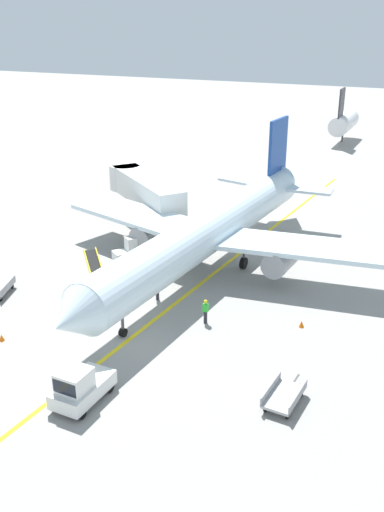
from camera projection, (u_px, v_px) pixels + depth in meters
The scene contains 13 objects.
ground_plane at pixel (130, 343), 36.02m from camera, with size 300.00×300.00×0.00m, color gray.
taxi_line_yellow at pixel (168, 309), 40.18m from camera, with size 0.30×80.00×0.01m, color yellow.
airliner at pixel (211, 230), 45.23m from camera, with size 28.51×35.34×10.10m.
jet_bridge at pixel (141, 188), 55.85m from camera, with size 11.59×9.87×4.85m.
pushback_tug at pixel (80, 387), 30.13m from camera, with size 2.02×3.66×2.20m.
baggage_tug_near_wing at pixel (130, 251), 47.75m from camera, with size 2.50×2.69×2.10m.
belt_loader_forward_hold at pixel (98, 285), 42.04m from camera, with size 4.36×4.47×2.59m.
baggage_cart_empty_trailing at pixel (284, 396), 30.24m from camera, with size 1.76×3.81×0.94m.
ground_crew_marshaller at pixel (157, 288), 41.23m from camera, with size 0.36×0.24×1.70m.
ground_crew_wing_walker at pixel (206, 311), 38.09m from camera, with size 0.36×0.24×1.70m.
safety_cone_nose_right at pixel (302, 324), 37.84m from camera, with size 0.36×0.36×0.44m, color orange.
safety_cone_wingtip_left at pixel (2, 338), 36.25m from camera, with size 0.36×0.36×0.44m, color orange.
distant_aircraft_far_left at pixel (344, 122), 92.58m from camera, with size 3.00×10.10×8.80m.
Camera 1 is at (16.52, -26.75, 18.81)m, focal length 40.64 mm.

